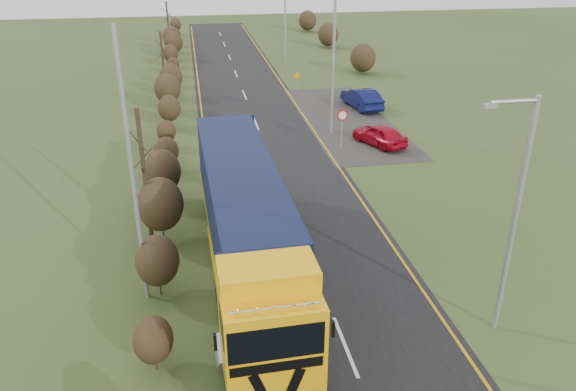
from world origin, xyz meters
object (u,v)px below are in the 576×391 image
(car_blue_sedan, at_px, (362,98))
(streetlight_near, at_px, (514,212))
(car_red_hatchback, at_px, (380,135))
(speed_sign, at_px, (342,121))
(lorry, at_px, (245,222))

(car_blue_sedan, relative_size, streetlight_near, 0.57)
(car_blue_sedan, bearing_deg, streetlight_near, 74.36)
(car_red_hatchback, relative_size, car_blue_sedan, 0.85)
(streetlight_near, xyz_separation_m, speed_sign, (-0.54, 18.08, -2.67))
(lorry, bearing_deg, streetlight_near, -30.60)
(car_red_hatchback, height_order, car_blue_sedan, car_blue_sedan)
(speed_sign, bearing_deg, car_red_hatchback, 3.43)
(car_red_hatchback, distance_m, speed_sign, 2.75)
(speed_sign, bearing_deg, lorry, -118.34)
(lorry, relative_size, car_blue_sedan, 3.41)
(car_red_hatchback, relative_size, streetlight_near, 0.49)
(lorry, distance_m, car_red_hatchback, 17.12)
(lorry, height_order, car_red_hatchback, lorry)
(car_blue_sedan, bearing_deg, speed_sign, 56.99)
(car_red_hatchback, height_order, speed_sign, speed_sign)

